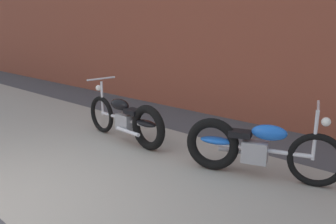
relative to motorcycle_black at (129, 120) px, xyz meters
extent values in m
cube|color=#9E998E|center=(0.66, -0.72, -0.40)|extent=(36.00, 3.50, 0.01)
torus|color=black|center=(-0.81, 0.04, -0.06)|extent=(0.68, 0.11, 0.68)
torus|color=black|center=(0.49, -0.02, -0.03)|extent=(0.74, 0.17, 0.73)
cylinder|color=silver|center=(-0.16, 0.01, -0.02)|extent=(1.24, 0.12, 0.06)
cube|color=#99999E|center=(-0.08, 0.01, -0.06)|extent=(0.33, 0.24, 0.28)
ellipsoid|color=black|center=(-0.24, 0.01, 0.22)|extent=(0.45, 0.21, 0.20)
ellipsoid|color=black|center=(0.44, -0.02, 0.03)|extent=(0.45, 0.20, 0.10)
cube|color=black|center=(0.12, 0.00, 0.16)|extent=(0.29, 0.21, 0.08)
cylinder|color=silver|center=(-0.77, 0.04, 0.25)|extent=(0.05, 0.05, 0.62)
cylinder|color=silver|center=(-0.77, 0.04, 0.61)|extent=(0.06, 0.58, 0.03)
sphere|color=white|center=(-0.87, 0.05, 0.43)|extent=(0.11, 0.11, 0.11)
cylinder|color=silver|center=(0.15, -0.16, -0.14)|extent=(0.55, 0.09, 0.06)
torus|color=black|center=(2.92, 0.46, -0.06)|extent=(0.67, 0.30, 0.68)
torus|color=black|center=(1.70, 0.03, -0.03)|extent=(0.73, 0.37, 0.73)
cylinder|color=silver|center=(2.31, 0.24, -0.02)|extent=(1.18, 0.46, 0.06)
cube|color=#99999E|center=(2.23, 0.22, -0.06)|extent=(0.37, 0.31, 0.28)
ellipsoid|color=blue|center=(2.38, 0.27, 0.22)|extent=(0.48, 0.33, 0.20)
ellipsoid|color=blue|center=(1.74, 0.04, 0.03)|extent=(0.47, 0.32, 0.10)
cube|color=black|center=(2.04, 0.15, 0.16)|extent=(0.33, 0.28, 0.08)
cylinder|color=silver|center=(2.88, 0.45, 0.25)|extent=(0.06, 0.06, 0.62)
cylinder|color=silver|center=(2.88, 0.45, 0.61)|extent=(0.22, 0.56, 0.03)
sphere|color=white|center=(2.98, 0.48, 0.43)|extent=(0.11, 0.11, 0.11)
cylinder|color=silver|center=(1.96, 0.28, -0.14)|extent=(0.54, 0.24, 0.06)
camera|label=1|loc=(4.23, -3.59, 1.51)|focal=36.46mm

